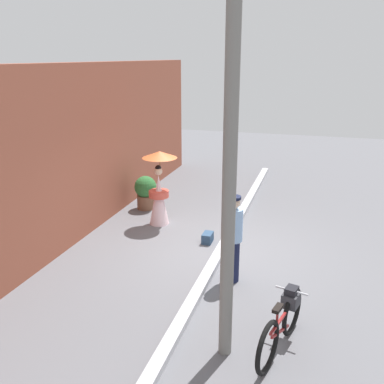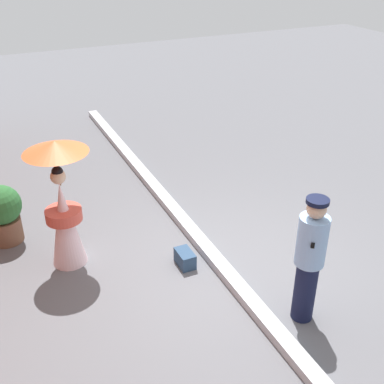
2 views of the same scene
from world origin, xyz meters
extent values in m
plane|color=slate|center=(0.00, 0.00, 0.00)|extent=(30.00, 30.00, 0.00)
cube|color=brown|center=(0.00, 3.38, 1.92)|extent=(14.00, 0.40, 3.84)
cube|color=#B2B2B7|center=(0.00, 0.00, 0.06)|extent=(14.00, 0.20, 0.12)
torus|color=black|center=(-2.45, -1.63, 0.36)|extent=(0.72, 0.24, 0.73)
torus|color=black|center=(-3.39, -1.39, 0.36)|extent=(0.72, 0.24, 0.73)
cube|color=maroon|center=(-2.92, -1.51, 0.51)|extent=(0.80, 0.24, 0.04)
cube|color=maroon|center=(-2.92, -1.51, 0.31)|extent=(0.69, 0.21, 0.26)
cylinder|color=maroon|center=(-3.09, -1.47, 0.63)|extent=(0.03, 0.03, 0.30)
cube|color=black|center=(-3.09, -1.47, 0.78)|extent=(0.24, 0.14, 0.05)
cylinder|color=silver|center=(-2.55, -1.61, 0.76)|extent=(0.15, 0.47, 0.03)
cube|color=#333338|center=(-2.55, -1.61, 0.61)|extent=(0.31, 0.28, 0.20)
cube|color=black|center=(-2.55, -1.61, 0.74)|extent=(0.23, 0.20, 0.14)
cylinder|color=#141938|center=(-1.16, -0.46, 0.40)|extent=(0.26, 0.26, 0.81)
cylinder|color=#8CB2E0|center=(-1.16, -0.46, 1.11)|extent=(0.34, 0.34, 0.60)
sphere|color=#D8B293|center=(-1.16, -0.46, 1.52)|extent=(0.22, 0.22, 0.22)
cylinder|color=black|center=(-1.16, -0.46, 1.62)|extent=(0.25, 0.25, 0.05)
cube|color=black|center=(-1.16, -0.46, 1.17)|extent=(0.33, 0.26, 0.06)
cone|color=silver|center=(1.13, 1.84, 0.62)|extent=(0.48, 0.48, 1.24)
cylinder|color=#D14C3D|center=(1.13, 1.84, 0.77)|extent=(0.49, 0.49, 0.16)
sphere|color=beige|center=(1.13, 1.84, 1.34)|extent=(0.20, 0.20, 0.20)
sphere|color=black|center=(1.13, 1.84, 1.41)|extent=(0.15, 0.15, 0.15)
cylinder|color=olive|center=(1.18, 1.82, 1.46)|extent=(0.02, 0.02, 0.55)
cone|color=orange|center=(1.18, 1.82, 1.74)|extent=(0.84, 0.84, 0.16)
cylinder|color=brown|center=(2.05, 2.59, 0.19)|extent=(0.47, 0.47, 0.38)
sphere|color=#2D6B33|center=(2.05, 2.59, 0.61)|extent=(0.59, 0.59, 0.59)
sphere|color=#2D6B33|center=(2.20, 2.50, 0.54)|extent=(0.33, 0.33, 0.33)
cube|color=navy|center=(0.37, 0.40, 0.11)|extent=(0.34, 0.20, 0.22)
cube|color=#243951|center=(0.37, 0.34, 0.17)|extent=(0.29, 0.07, 0.08)
cylinder|color=slate|center=(-3.17, -0.78, 2.40)|extent=(0.18, 0.18, 4.80)
camera|label=1|loc=(-8.18, -1.82, 3.97)|focal=40.29mm
camera|label=2|loc=(-4.56, 2.58, 4.12)|focal=44.70mm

